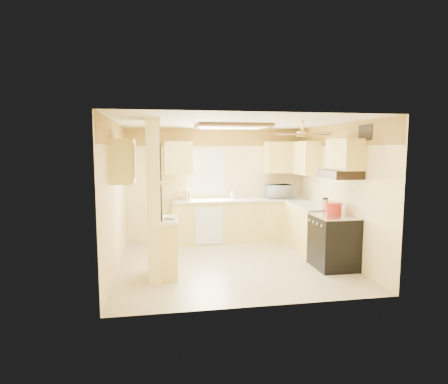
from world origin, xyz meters
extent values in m
plane|color=tan|center=(0.00, 0.00, 0.00)|extent=(4.00, 4.00, 0.00)
plane|color=white|center=(0.00, 0.00, 2.50)|extent=(4.00, 4.00, 0.00)
plane|color=#FFE69B|center=(0.00, 1.90, 1.25)|extent=(4.00, 0.00, 4.00)
plane|color=#FFE69B|center=(0.00, -1.90, 1.25)|extent=(4.00, 0.00, 4.00)
plane|color=#FFE69B|center=(-2.00, 0.00, 1.25)|extent=(0.00, 3.80, 3.80)
plane|color=#FFE69B|center=(2.00, 0.00, 1.25)|extent=(0.00, 3.80, 3.80)
cube|color=gold|center=(0.00, 1.88, 2.30)|extent=(4.00, 0.02, 0.40)
cube|color=#FFE69B|center=(-1.35, -0.55, 1.25)|extent=(0.20, 0.70, 2.50)
cube|color=#FFEC77|center=(-1.13, -0.55, 0.45)|extent=(0.25, 0.55, 0.90)
cube|color=silver|center=(-1.13, -0.55, 0.92)|extent=(0.28, 0.58, 0.04)
cube|color=#FFEC77|center=(0.50, 1.60, 0.45)|extent=(3.00, 0.60, 0.90)
cube|color=#FFEC77|center=(1.70, 0.60, 0.45)|extent=(0.60, 1.40, 0.90)
cube|color=silver|center=(0.50, 1.59, 0.92)|extent=(3.04, 0.64, 0.04)
cube|color=silver|center=(1.69, 0.60, 0.92)|extent=(0.64, 1.44, 0.04)
cube|color=white|center=(-0.25, 1.29, 0.43)|extent=(0.58, 0.02, 0.80)
cube|color=white|center=(-0.25, 1.89, 1.55)|extent=(0.92, 0.02, 1.02)
cube|color=white|center=(-0.25, 1.89, 1.55)|extent=(0.80, 0.02, 0.90)
cube|color=#FFEC77|center=(-0.85, 1.72, 1.85)|extent=(0.60, 0.35, 0.70)
cube|color=#FFEC77|center=(1.55, 1.72, 1.85)|extent=(0.90, 0.35, 0.70)
cube|color=#FFEC77|center=(1.82, 1.25, 1.85)|extent=(0.35, 1.00, 0.70)
cube|color=#FFEC77|center=(-1.82, -0.25, 1.85)|extent=(0.35, 0.75, 0.70)
cube|color=#FFEC77|center=(1.82, -0.55, 1.95)|extent=(0.35, 0.76, 0.52)
cube|color=black|center=(1.67, -0.55, 0.45)|extent=(0.65, 0.76, 0.90)
cube|color=silver|center=(1.67, -0.55, 0.91)|extent=(0.66, 0.77, 0.02)
cylinder|color=silver|center=(1.34, -0.80, 0.80)|extent=(0.03, 0.05, 0.05)
cylinder|color=silver|center=(1.34, -0.63, 0.80)|extent=(0.03, 0.05, 0.05)
cylinder|color=silver|center=(1.34, -0.47, 0.80)|extent=(0.03, 0.05, 0.05)
cylinder|color=silver|center=(1.34, -0.30, 0.80)|extent=(0.03, 0.05, 0.05)
cube|color=black|center=(1.74, -0.55, 1.62)|extent=(0.50, 0.76, 0.14)
cube|color=black|center=(-1.24, -0.55, 1.85)|extent=(0.02, 0.42, 0.57)
cube|color=white|center=(-1.23, -0.55, 1.85)|extent=(0.01, 0.37, 0.52)
cube|color=black|center=(-1.24, -0.55, 1.20)|extent=(0.02, 0.42, 0.57)
cube|color=yellow|center=(-1.23, -0.55, 1.20)|extent=(0.01, 0.37, 0.52)
cube|color=brown|center=(0.10, 0.50, 2.46)|extent=(1.35, 0.95, 0.06)
cube|color=white|center=(0.10, 0.50, 2.44)|extent=(1.15, 0.75, 0.02)
cylinder|color=gold|center=(1.00, -0.70, 2.42)|extent=(0.04, 0.04, 0.16)
cylinder|color=gold|center=(1.00, -0.70, 2.28)|extent=(0.18, 0.18, 0.08)
cube|color=brown|center=(1.30, -0.59, 2.28)|extent=(0.55, 0.28, 0.01)
cube|color=brown|center=(0.89, -0.40, 2.28)|extent=(0.28, 0.55, 0.01)
cube|color=brown|center=(0.70, -0.81, 2.28)|extent=(0.55, 0.28, 0.01)
cube|color=brown|center=(1.11, -1.00, 2.28)|extent=(0.28, 0.55, 0.01)
cube|color=black|center=(1.98, -0.90, 2.30)|extent=(0.02, 0.40, 0.25)
imported|color=white|center=(1.38, 1.60, 1.09)|extent=(0.57, 0.41, 0.31)
imported|color=white|center=(-1.10, -0.55, 0.97)|extent=(0.25, 0.25, 0.05)
cylinder|color=#B32319|center=(1.73, -0.39, 1.00)|extent=(0.28, 0.28, 0.18)
cylinder|color=#B32319|center=(1.73, -0.39, 1.11)|extent=(0.30, 0.30, 0.02)
cylinder|color=silver|center=(1.72, -0.09, 1.04)|extent=(0.14, 0.14, 0.19)
cylinder|color=black|center=(1.72, -0.09, 1.15)|extent=(0.10, 0.10, 0.03)
cube|color=tan|center=(-0.81, 1.59, 0.96)|extent=(0.40, 0.31, 0.04)
cube|color=tan|center=(-0.97, 1.59, 1.05)|extent=(0.02, 0.26, 0.22)
cube|color=tan|center=(-0.91, 1.59, 1.05)|extent=(0.02, 0.26, 0.22)
cube|color=tan|center=(-0.84, 1.59, 1.05)|extent=(0.02, 0.26, 0.22)
cube|color=tan|center=(-0.78, 1.59, 1.05)|extent=(0.02, 0.26, 0.22)
cube|color=tan|center=(-0.71, 1.59, 1.05)|extent=(0.02, 0.26, 0.22)
cube|color=tan|center=(-0.65, 1.59, 1.05)|extent=(0.02, 0.26, 0.22)
cylinder|color=white|center=(-0.91, 1.59, 1.05)|extent=(0.01, 0.22, 0.22)
cylinder|color=white|center=(-0.78, 1.59, 1.05)|extent=(0.01, 0.22, 0.22)
cylinder|color=white|center=(0.36, 1.73, 1.02)|extent=(0.12, 0.12, 0.15)
cylinder|color=tan|center=(0.39, 1.73, 1.06)|extent=(0.01, 0.01, 0.24)
cylinder|color=tan|center=(0.36, 1.76, 1.06)|extent=(0.01, 0.01, 0.24)
cylinder|color=tan|center=(0.34, 1.73, 1.06)|extent=(0.01, 0.01, 0.24)
cylinder|color=tan|center=(0.37, 1.71, 1.06)|extent=(0.01, 0.01, 0.24)
camera|label=1|loc=(-1.26, -6.42, 2.05)|focal=30.00mm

